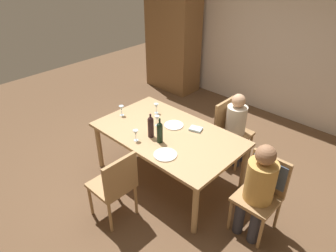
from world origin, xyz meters
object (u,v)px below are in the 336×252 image
Objects in this scene: chair_far_right at (230,127)px; dinner_plate_host at (165,155)px; dining_table at (168,137)px; wine_bottle_dark_red at (151,126)px; armoire_cabinet at (173,38)px; wine_bottle_tall_green at (160,132)px; person_woman_host at (237,124)px; dinner_plate_guest_left at (174,125)px; wine_glass_near_left at (156,106)px; wine_glass_far at (157,119)px; wine_glass_centre at (121,109)px; chair_right_end at (264,184)px; person_man_bearded at (259,186)px; wine_glass_near_right at (136,133)px; chair_near at (116,183)px.

dinner_plate_host is (-0.03, -1.32, 0.20)m from chair_far_right.
wine_bottle_dark_red is (-0.10, -0.21, 0.22)m from dining_table.
wine_bottle_tall_green is at bearing -50.15° from armoire_cabinet.
dinner_plate_guest_left is (-0.52, -0.77, 0.10)m from person_woman_host.
wine_glass_far is at bearing -42.90° from wine_glass_near_left.
dinner_plate_guest_left is at bearing 22.03° from wine_glass_centre.
wine_bottle_dark_red is 0.62m from wine_glass_near_left.
chair_right_end is at bearing 13.25° from wine_bottle_dark_red.
person_woman_host is at bearing -48.06° from person_man_bearded.
armoire_cabinet is 1.88× the size of person_man_bearded.
wine_bottle_tall_green reaches higher than wine_glass_centre.
wine_glass_far reaches higher than dinner_plate_guest_left.
armoire_cabinet reaches higher than wine_glass_far.
wine_glass_centre is 0.57× the size of dinner_plate_guest_left.
person_man_bearded is 1.29m from wine_bottle_tall_green.
armoire_cabinet reaches higher than chair_right_end.
person_man_bearded is 7.77× the size of wine_glass_near_right.
chair_near is at bearing -64.90° from wine_glass_near_left.
chair_far_right is 6.17× the size of wine_glass_far.
wine_bottle_dark_red is 0.71m from wine_glass_centre.
chair_right_end is 2.80× the size of wine_bottle_tall_green.
wine_bottle_dark_red reaches higher than wine_glass_near_left.
chair_far_right is 1.12m from wine_glass_far.
wine_glass_near_right is (-0.51, -1.35, 0.30)m from chair_far_right.
person_man_bearded reaches higher than person_woman_host.
armoire_cabinet is 6.64× the size of wine_bottle_tall_green.
wine_glass_far is (-0.23, 0.03, 0.18)m from dining_table.
wine_bottle_dark_red is at bearing -7.97° from wine_glass_centre.
wine_glass_centre is at bearing 155.26° from wine_glass_near_right.
chair_far_right is at bearing 58.37° from wine_glass_far.
chair_far_right is at bearing 43.20° from wine_glass_centre.
person_man_bearded reaches higher than dinner_plate_guest_left.
dining_table is 1.02m from chair_far_right.
wine_glass_centre is at bearing 6.39° from chair_right_end.
person_woman_host is at bearing 36.11° from wine_glass_near_left.
person_woman_host is at bearing 83.84° from dinner_plate_host.
armoire_cabinet is 8.40× the size of dinner_plate_guest_left.
person_man_bearded is 7.77× the size of wine_glass_far.
dinner_plate_guest_left is (-0.15, 1.13, 0.20)m from chair_near.
wine_glass_centre is 1.00× the size of wine_glass_far.
wine_glass_near_right is (-0.17, -0.40, 0.18)m from dining_table.
chair_far_right is at bearing 69.44° from wine_bottle_dark_red.
person_man_bearded is 4.46× the size of dinner_plate_guest_left.
dinner_plate_host is at bearing -50.38° from dining_table.
chair_near is at bearing 40.84° from chair_right_end.
wine_glass_near_left is (-1.81, 0.14, 0.24)m from chair_right_end.
dining_table is 0.58m from wine_glass_near_left.
chair_right_end is at bearing 26.03° from dinner_plate_host.
person_woman_host is at bearing 64.52° from dining_table.
wine_bottle_tall_green reaches higher than wine_bottle_dark_red.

